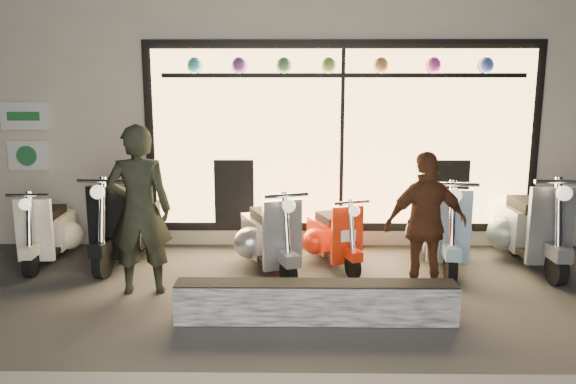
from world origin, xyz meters
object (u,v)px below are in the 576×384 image
man (140,210)px  woman (426,225)px  scooter_silver (268,236)px  scooter_red (332,236)px  graffiti_barrier (316,302)px

man → woman: size_ratio=1.18×
scooter_silver → woman: (1.75, -0.89, 0.38)m
scooter_red → graffiti_barrier: bearing=-117.7°
graffiti_barrier → scooter_silver: 1.73m
scooter_red → man: size_ratio=0.66×
graffiti_barrier → man: bearing=157.9°
scooter_silver → woman: 2.00m
scooter_silver → woman: size_ratio=0.90×
scooter_red → woman: 1.53m
scooter_silver → man: (-1.36, -0.86, 0.52)m
graffiti_barrier → scooter_silver: size_ratio=1.90×
scooter_silver → man: size_ratio=0.76×
scooter_silver → man: 1.69m
scooter_red → man: man is taller
graffiti_barrier → woman: 1.54m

